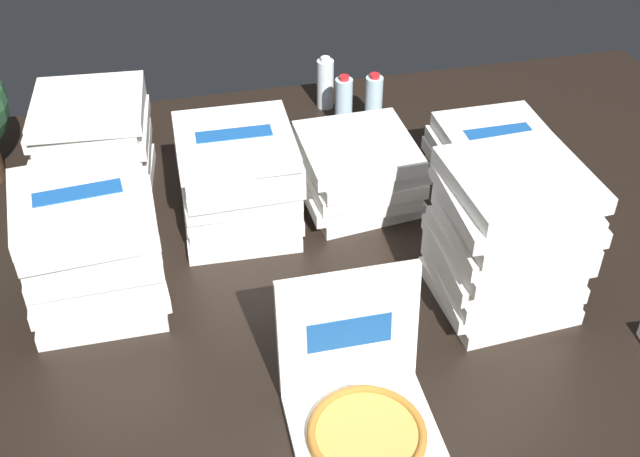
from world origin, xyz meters
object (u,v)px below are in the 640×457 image
(pizza_stack_right_far, at_px, (92,249))
(water_bottle_0, at_px, (344,103))
(water_bottle_2, at_px, (374,101))
(open_pizza_box, at_px, (361,405))
(pizza_stack_left_near, at_px, (507,239))
(water_bottle_1, at_px, (325,83))
(pizza_stack_center_near, at_px, (357,171))
(pizza_stack_left_mid, at_px, (94,142))
(pizza_stack_right_mid, at_px, (239,180))
(pizza_stack_left_far, at_px, (491,156))

(pizza_stack_right_far, relative_size, water_bottle_0, 1.85)
(water_bottle_0, xyz_separation_m, water_bottle_2, (0.11, -0.01, 0.00))
(open_pizza_box, relative_size, pizza_stack_left_near, 0.91)
(pizza_stack_right_far, height_order, water_bottle_0, pizza_stack_right_far)
(open_pizza_box, xyz_separation_m, water_bottle_1, (0.26, 1.50, 0.02))
(pizza_stack_center_near, xyz_separation_m, pizza_stack_left_mid, (-0.81, 0.29, 0.05))
(open_pizza_box, distance_m, pizza_stack_right_mid, 0.87)
(pizza_stack_right_mid, distance_m, water_bottle_2, 0.75)
(open_pizza_box, bearing_deg, pizza_stack_left_near, 35.26)
(pizza_stack_center_near, relative_size, pizza_stack_right_mid, 1.05)
(pizza_stack_right_far, xyz_separation_m, pizza_stack_left_near, (1.09, -0.23, 0.02))
(water_bottle_0, relative_size, water_bottle_2, 1.00)
(pizza_stack_right_far, distance_m, pizza_stack_left_far, 1.32)
(water_bottle_0, bearing_deg, water_bottle_2, -5.44)
(pizza_stack_right_far, relative_size, pizza_stack_left_near, 0.92)
(water_bottle_2, bearing_deg, pizza_stack_left_far, -56.95)
(pizza_stack_center_near, xyz_separation_m, water_bottle_0, (0.07, 0.46, -0.02))
(pizza_stack_right_far, relative_size, pizza_stack_right_mid, 1.02)
(pizza_stack_left_mid, distance_m, water_bottle_1, 0.92)
(water_bottle_1, bearing_deg, pizza_stack_center_near, -93.65)
(pizza_stack_right_far, distance_m, pizza_stack_right_mid, 0.51)
(pizza_stack_left_mid, height_order, pizza_stack_left_near, pizza_stack_left_near)
(pizza_stack_left_far, bearing_deg, pizza_stack_left_mid, 168.20)
(water_bottle_1, relative_size, water_bottle_2, 1.00)
(open_pizza_box, relative_size, pizza_stack_right_mid, 1.01)
(pizza_stack_right_far, bearing_deg, open_pizza_box, -44.62)
(water_bottle_2, bearing_deg, pizza_stack_right_mid, -139.64)
(pizza_stack_left_mid, relative_size, pizza_stack_right_mid, 1.07)
(open_pizza_box, distance_m, pizza_stack_left_mid, 1.31)
(open_pizza_box, xyz_separation_m, pizza_stack_center_near, (0.22, 0.88, 0.04))
(pizza_stack_left_far, bearing_deg, pizza_stack_right_mid, -176.79)
(pizza_stack_left_near, height_order, pizza_stack_right_mid, pizza_stack_left_near)
(pizza_stack_left_far, xyz_separation_m, water_bottle_2, (-0.28, 0.43, 0.01))
(water_bottle_1, bearing_deg, open_pizza_box, -99.98)
(pizza_stack_left_mid, bearing_deg, open_pizza_box, -63.15)
(water_bottle_1, bearing_deg, water_bottle_2, -49.65)
(water_bottle_0, bearing_deg, water_bottle_1, 101.48)
(pizza_stack_left_mid, distance_m, pizza_stack_right_mid, 0.53)
(pizza_stack_left_mid, distance_m, pizza_stack_right_far, 0.58)
(pizza_stack_right_far, relative_size, pizza_stack_left_far, 1.04)
(open_pizza_box, relative_size, pizza_stack_center_near, 0.97)
(pizza_stack_left_mid, bearing_deg, water_bottle_0, 11.34)
(open_pizza_box, xyz_separation_m, pizza_stack_right_mid, (-0.16, 0.85, 0.09))
(water_bottle_1, bearing_deg, pizza_stack_left_mid, -158.50)
(water_bottle_1, height_order, water_bottle_2, same)
(pizza_stack_left_far, distance_m, water_bottle_0, 0.59)
(pizza_stack_left_far, distance_m, pizza_stack_right_mid, 0.85)
(open_pizza_box, xyz_separation_m, water_bottle_2, (0.41, 1.33, 0.02))
(pizza_stack_left_far, height_order, water_bottle_0, water_bottle_0)
(pizza_stack_right_far, bearing_deg, water_bottle_0, 40.50)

